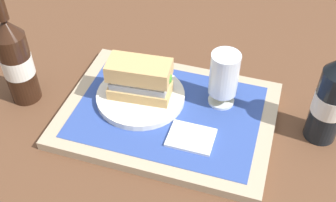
# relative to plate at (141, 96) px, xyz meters

# --- Properties ---
(ground_plane) EXTENTS (3.00, 3.00, 0.00)m
(ground_plane) POSITION_rel_plate_xyz_m (0.07, -0.02, -0.03)
(ground_plane) COLOR brown
(tray) EXTENTS (0.44, 0.32, 0.02)m
(tray) POSITION_rel_plate_xyz_m (0.07, -0.02, -0.02)
(tray) COLOR tan
(tray) RESTS_ON ground_plane
(placemat) EXTENTS (0.38, 0.27, 0.00)m
(placemat) POSITION_rel_plate_xyz_m (0.07, -0.02, -0.01)
(placemat) COLOR #2D4793
(placemat) RESTS_ON tray
(plate) EXTENTS (0.19, 0.19, 0.01)m
(plate) POSITION_rel_plate_xyz_m (0.00, 0.00, 0.00)
(plate) COLOR silver
(plate) RESTS_ON placemat
(sandwich) EXTENTS (0.14, 0.08, 0.08)m
(sandwich) POSITION_rel_plate_xyz_m (0.00, 0.00, 0.05)
(sandwich) COLOR tan
(sandwich) RESTS_ON plate
(beer_glass) EXTENTS (0.06, 0.06, 0.12)m
(beer_glass) POSITION_rel_plate_xyz_m (0.17, 0.04, 0.06)
(beer_glass) COLOR silver
(beer_glass) RESTS_ON placemat
(napkin_folded) EXTENTS (0.09, 0.07, 0.01)m
(napkin_folded) POSITION_rel_plate_xyz_m (0.13, -0.08, -0.00)
(napkin_folded) COLOR white
(napkin_folded) RESTS_ON placemat
(beer_bottle) EXTENTS (0.07, 0.07, 0.27)m
(beer_bottle) POSITION_rel_plate_xyz_m (0.38, 0.03, 0.08)
(beer_bottle) COLOR black
(beer_bottle) RESTS_ON ground_plane
(second_bottle) EXTENTS (0.07, 0.07, 0.27)m
(second_bottle) POSITION_rel_plate_xyz_m (-0.25, -0.05, 0.08)
(second_bottle) COLOR black
(second_bottle) RESTS_ON ground_plane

